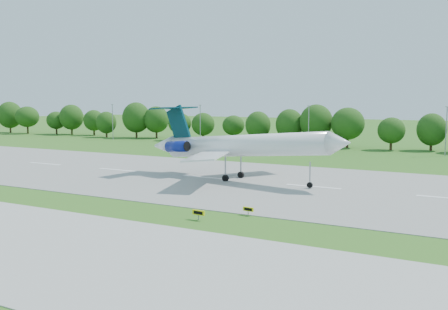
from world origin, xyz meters
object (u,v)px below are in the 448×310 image
service_vehicle_a (295,149)px  service_vehicle_b (318,151)px  airliner (234,145)px  taxi_sign_left (198,213)px

service_vehicle_a → service_vehicle_b: bearing=-92.1°
airliner → service_vehicle_a: 49.51m
service_vehicle_a → service_vehicle_b: 6.27m
service_vehicle_a → service_vehicle_b: (6.25, 0.51, -0.03)m
taxi_sign_left → service_vehicle_b: size_ratio=0.46×
airliner → service_vehicle_a: size_ratio=10.24×
taxi_sign_left → service_vehicle_b: 77.53m
airliner → service_vehicle_b: airliner is taller
service_vehicle_a → airliner: bearing=-179.1°
taxi_sign_left → service_vehicle_a: size_ratio=0.42×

